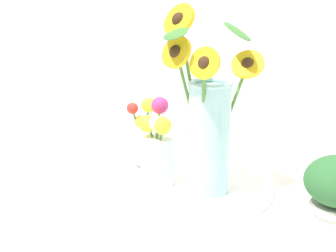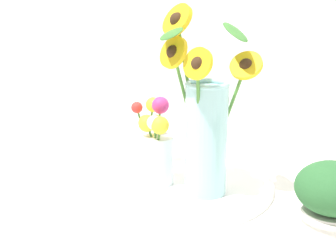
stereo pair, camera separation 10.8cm
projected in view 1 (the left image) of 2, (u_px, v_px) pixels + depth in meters
The scene contains 5 objects.
ground_plane at pixel (154, 198), 1.05m from camera, with size 6.00×6.00×0.00m, color silver.
serving_tray at pixel (168, 182), 1.12m from camera, with size 0.50×0.50×0.02m.
mason_jar_sunflowers at pixel (208, 123), 1.01m from camera, with size 0.21×0.21×0.42m.
vase_small_center at pixel (157, 150), 1.07m from camera, with size 0.09×0.09×0.20m.
vase_bulb_right at pixel (143, 138), 1.18m from camera, with size 0.07×0.07×0.18m.
Camera 1 is at (0.63, -0.73, 0.44)m, focal length 50.00 mm.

